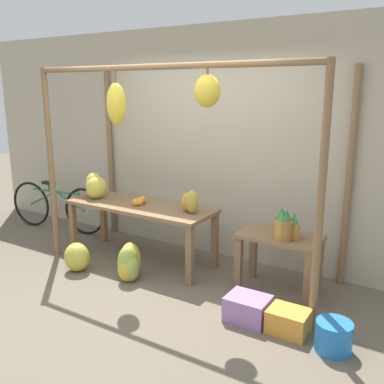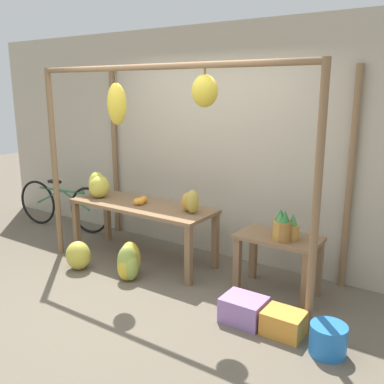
{
  "view_description": "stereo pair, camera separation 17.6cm",
  "coord_description": "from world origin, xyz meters",
  "px_view_note": "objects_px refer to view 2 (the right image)",
  "views": [
    {
      "loc": [
        2.52,
        -3.0,
        2.06
      ],
      "look_at": [
        0.12,
        0.87,
        0.96
      ],
      "focal_mm": 40.0,
      "sensor_mm": 36.0,
      "label": 1
    },
    {
      "loc": [
        2.67,
        -2.91,
        2.06
      ],
      "look_at": [
        0.12,
        0.87,
        0.96
      ],
      "focal_mm": 40.0,
      "sensor_mm": 36.0,
      "label": 2
    }
  ],
  "objects_px": {
    "banana_pile_ground_right": "(129,263)",
    "parked_bicycle": "(63,205)",
    "blue_bucket": "(328,339)",
    "fruit_crate_purple": "(284,323)",
    "orange_pile": "(140,201)",
    "pineapple_cluster": "(284,228)",
    "papaya_pile": "(190,202)",
    "banana_pile_on_table": "(98,186)",
    "fruit_crate_white": "(244,309)",
    "banana_pile_ground_left": "(78,255)"
  },
  "relations": [
    {
      "from": "blue_bucket",
      "to": "banana_pile_ground_right",
      "type": "bearing_deg",
      "value": 176.22
    },
    {
      "from": "banana_pile_ground_left",
      "to": "banana_pile_ground_right",
      "type": "distance_m",
      "value": 0.69
    },
    {
      "from": "fruit_crate_white",
      "to": "fruit_crate_purple",
      "type": "relative_size",
      "value": 1.11
    },
    {
      "from": "fruit_crate_purple",
      "to": "parked_bicycle",
      "type": "bearing_deg",
      "value": 167.48
    },
    {
      "from": "fruit_crate_white",
      "to": "papaya_pile",
      "type": "distance_m",
      "value": 1.4
    },
    {
      "from": "pineapple_cluster",
      "to": "fruit_crate_white",
      "type": "height_order",
      "value": "pineapple_cluster"
    },
    {
      "from": "orange_pile",
      "to": "fruit_crate_white",
      "type": "bearing_deg",
      "value": -18.98
    },
    {
      "from": "orange_pile",
      "to": "parked_bicycle",
      "type": "bearing_deg",
      "value": 171.21
    },
    {
      "from": "pineapple_cluster",
      "to": "parked_bicycle",
      "type": "xyz_separation_m",
      "value": [
        -3.6,
        0.25,
        -0.38
      ]
    },
    {
      "from": "banana_pile_on_table",
      "to": "pineapple_cluster",
      "type": "distance_m",
      "value": 2.48
    },
    {
      "from": "banana_pile_ground_left",
      "to": "fruit_crate_white",
      "type": "xyz_separation_m",
      "value": [
        2.15,
        0.05,
        -0.05
      ]
    },
    {
      "from": "banana_pile_on_table",
      "to": "papaya_pile",
      "type": "relative_size",
      "value": 1.2
    },
    {
      "from": "pineapple_cluster",
      "to": "banana_pile_ground_left",
      "type": "height_order",
      "value": "pineapple_cluster"
    },
    {
      "from": "fruit_crate_purple",
      "to": "pineapple_cluster",
      "type": "bearing_deg",
      "value": 114.83
    },
    {
      "from": "banana_pile_ground_right",
      "to": "papaya_pile",
      "type": "bearing_deg",
      "value": 50.72
    },
    {
      "from": "pineapple_cluster",
      "to": "banana_pile_ground_right",
      "type": "bearing_deg",
      "value": -161.15
    },
    {
      "from": "papaya_pile",
      "to": "banana_pile_ground_left",
      "type": "bearing_deg",
      "value": -148.84
    },
    {
      "from": "parked_bicycle",
      "to": "fruit_crate_white",
      "type": "bearing_deg",
      "value": -13.89
    },
    {
      "from": "banana_pile_on_table",
      "to": "banana_pile_ground_right",
      "type": "height_order",
      "value": "banana_pile_on_table"
    },
    {
      "from": "papaya_pile",
      "to": "orange_pile",
      "type": "bearing_deg",
      "value": -176.3
    },
    {
      "from": "banana_pile_ground_right",
      "to": "fruit_crate_white",
      "type": "height_order",
      "value": "banana_pile_ground_right"
    },
    {
      "from": "pineapple_cluster",
      "to": "blue_bucket",
      "type": "relative_size",
      "value": 1.03
    },
    {
      "from": "parked_bicycle",
      "to": "papaya_pile",
      "type": "bearing_deg",
      "value": -5.32
    },
    {
      "from": "banana_pile_on_table",
      "to": "blue_bucket",
      "type": "bearing_deg",
      "value": -11.04
    },
    {
      "from": "fruit_crate_white",
      "to": "parked_bicycle",
      "type": "height_order",
      "value": "parked_bicycle"
    },
    {
      "from": "pineapple_cluster",
      "to": "blue_bucket",
      "type": "distance_m",
      "value": 1.15
    },
    {
      "from": "banana_pile_on_table",
      "to": "orange_pile",
      "type": "relative_size",
      "value": 1.6
    },
    {
      "from": "orange_pile",
      "to": "banana_pile_ground_left",
      "type": "bearing_deg",
      "value": -124.24
    },
    {
      "from": "orange_pile",
      "to": "papaya_pile",
      "type": "bearing_deg",
      "value": 3.7
    },
    {
      "from": "pineapple_cluster",
      "to": "fruit_crate_white",
      "type": "bearing_deg",
      "value": -99.0
    },
    {
      "from": "orange_pile",
      "to": "pineapple_cluster",
      "type": "bearing_deg",
      "value": 0.89
    },
    {
      "from": "banana_pile_ground_left",
      "to": "banana_pile_ground_right",
      "type": "bearing_deg",
      "value": 11.06
    },
    {
      "from": "fruit_crate_white",
      "to": "fruit_crate_purple",
      "type": "xyz_separation_m",
      "value": [
        0.38,
        0.0,
        -0.01
      ]
    },
    {
      "from": "fruit_crate_white",
      "to": "blue_bucket",
      "type": "xyz_separation_m",
      "value": [
        0.78,
        -0.07,
        0.01
      ]
    },
    {
      "from": "orange_pile",
      "to": "pineapple_cluster",
      "type": "height_order",
      "value": "pineapple_cluster"
    },
    {
      "from": "banana_pile_ground_right",
      "to": "parked_bicycle",
      "type": "distance_m",
      "value": 2.18
    },
    {
      "from": "banana_pile_on_table",
      "to": "orange_pile",
      "type": "bearing_deg",
      "value": 3.2
    },
    {
      "from": "banana_pile_on_table",
      "to": "parked_bicycle",
      "type": "relative_size",
      "value": 0.2
    },
    {
      "from": "papaya_pile",
      "to": "fruit_crate_purple",
      "type": "height_order",
      "value": "papaya_pile"
    },
    {
      "from": "banana_pile_ground_right",
      "to": "fruit_crate_purple",
      "type": "distance_m",
      "value": 1.85
    },
    {
      "from": "banana_pile_ground_left",
      "to": "blue_bucket",
      "type": "height_order",
      "value": "banana_pile_ground_left"
    },
    {
      "from": "parked_bicycle",
      "to": "fruit_crate_purple",
      "type": "distance_m",
      "value": 3.98
    },
    {
      "from": "banana_pile_on_table",
      "to": "papaya_pile",
      "type": "bearing_deg",
      "value": 3.46
    },
    {
      "from": "orange_pile",
      "to": "fruit_crate_purple",
      "type": "bearing_deg",
      "value": -15.62
    },
    {
      "from": "pineapple_cluster",
      "to": "fruit_crate_purple",
      "type": "distance_m",
      "value": 0.93
    },
    {
      "from": "blue_bucket",
      "to": "fruit_crate_purple",
      "type": "bearing_deg",
      "value": 170.25
    },
    {
      "from": "orange_pile",
      "to": "pineapple_cluster",
      "type": "relative_size",
      "value": 0.69
    },
    {
      "from": "banana_pile_ground_left",
      "to": "banana_pile_ground_right",
      "type": "height_order",
      "value": "banana_pile_ground_right"
    },
    {
      "from": "orange_pile",
      "to": "banana_pile_ground_right",
      "type": "distance_m",
      "value": 0.8
    },
    {
      "from": "banana_pile_on_table",
      "to": "fruit_crate_white",
      "type": "bearing_deg",
      "value": -13.05
    }
  ]
}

